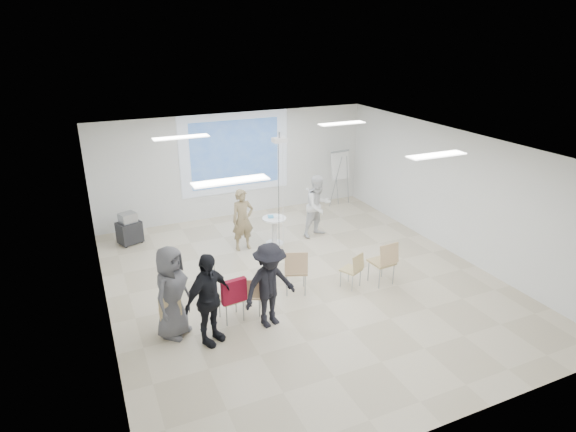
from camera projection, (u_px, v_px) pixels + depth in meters
name	position (u px, v px, depth m)	size (l,w,h in m)	color
floor	(303.00, 283.00, 10.55)	(8.00, 9.00, 0.10)	beige
ceiling	(305.00, 144.00, 9.42)	(8.00, 9.00, 0.10)	white
wall_back	(235.00, 165.00, 13.85)	(8.00, 0.10, 3.00)	silver
wall_left	(96.00, 252.00, 8.45)	(0.10, 9.00, 3.00)	silver
wall_right	(456.00, 192.00, 11.53)	(0.10, 9.00, 3.00)	silver
projection_halo	(235.00, 153.00, 13.67)	(3.20, 0.01, 2.30)	silver
projection_image	(235.00, 153.00, 13.66)	(2.60, 0.01, 1.90)	#305EA6
pedestal_table	(274.00, 229.00, 12.19)	(0.75, 0.75, 0.75)	white
player_left	(243.00, 216.00, 11.78)	(0.64, 0.44, 1.76)	#917D59
player_right	(318.00, 203.00, 12.54)	(0.89, 0.71, 1.84)	white
controller_left	(246.00, 201.00, 11.96)	(0.04, 0.11, 0.04)	white
controller_right	(308.00, 189.00, 12.57)	(0.04, 0.12, 0.04)	silver
chair_far_left	(170.00, 311.00, 8.53)	(0.42, 0.44, 0.82)	tan
chair_left_mid	(232.00, 296.00, 8.91)	(0.47, 0.50, 0.91)	tan
chair_left_inner	(251.00, 293.00, 9.15)	(0.51, 0.52, 0.80)	tan
chair_center	(296.00, 268.00, 9.84)	(0.61, 0.63, 0.99)	tan
chair_right_inner	(354.00, 268.00, 10.12)	(0.50, 0.52, 0.79)	tan
chair_right_far	(385.00, 260.00, 10.19)	(0.50, 0.54, 1.00)	tan
red_jacket	(234.00, 291.00, 8.72)	(0.48, 0.11, 0.45)	maroon
laptop	(251.00, 293.00, 9.24)	(0.29, 0.21, 0.02)	black
audience_left	(208.00, 293.00, 8.16)	(1.13, 0.68, 1.95)	black
audience_mid	(270.00, 280.00, 8.67)	(1.21, 0.66, 1.86)	black
audience_outer	(171.00, 287.00, 8.38)	(0.94, 0.62, 1.93)	#5D5C62
flipchart_easel	(340.00, 165.00, 14.64)	(0.75, 0.57, 1.73)	gray
av_cart	(129.00, 229.00, 12.27)	(0.67, 0.61, 0.82)	black
ceiling_projector	(280.00, 146.00, 10.86)	(0.30, 0.25, 3.00)	white
fluor_panel_nw	(181.00, 137.00, 10.39)	(1.20, 0.30, 0.02)	white
fluor_panel_ne	(342.00, 123.00, 11.91)	(1.20, 0.30, 0.02)	white
fluor_panel_sw	(231.00, 181.00, 7.42)	(1.20, 0.30, 0.02)	white
fluor_panel_se	(436.00, 155.00, 8.94)	(1.20, 0.30, 0.02)	white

